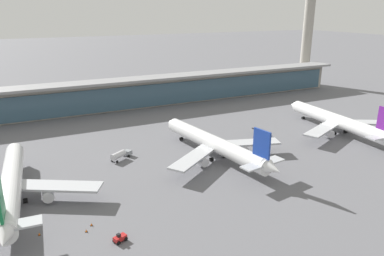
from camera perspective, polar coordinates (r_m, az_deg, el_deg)
name	(u,v)px	position (r m, az deg, el deg)	size (l,w,h in m)	color
ground_plane	(209,159)	(121.46, 2.71, -4.94)	(1200.00, 1200.00, 0.00)	slate
airliner_left_stand	(11,185)	(104.49, -26.58, -8.05)	(44.82, 58.35, 15.54)	white
airliner_centre_stand	(216,144)	(121.04, 3.73, -2.55)	(44.32, 58.20, 15.54)	white
airliner_right_stand	(339,121)	(156.74, 22.04, 0.98)	(44.84, 58.34, 15.54)	white
service_truck_mid_apron_red	(120,238)	(82.86, -11.26, -16.60)	(3.29, 2.65, 2.05)	#B21E1E
service_truck_by_tail_grey	(120,155)	(123.02, -11.19, -4.12)	(8.42, 6.62, 2.95)	gray
service_truck_on_taxiway_blue	(262,133)	(146.76, 10.95, -0.78)	(6.11, 5.37, 2.70)	#234C9E
terminal_building	(138,92)	(185.81, -8.45, 5.62)	(243.92, 12.80, 15.20)	#9E998E
control_tower	(308,24)	(254.41, 17.83, 15.26)	(12.00, 12.00, 70.31)	#9E998E
safety_cone_alpha	(91,224)	(89.80, -15.53, -14.38)	(0.62, 0.62, 0.70)	orange
safety_cone_charlie	(39,234)	(90.21, -22.88, -15.08)	(0.62, 0.62, 0.70)	orange
safety_cone_delta	(86,231)	(87.92, -16.29, -15.22)	(0.62, 0.62, 0.70)	orange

